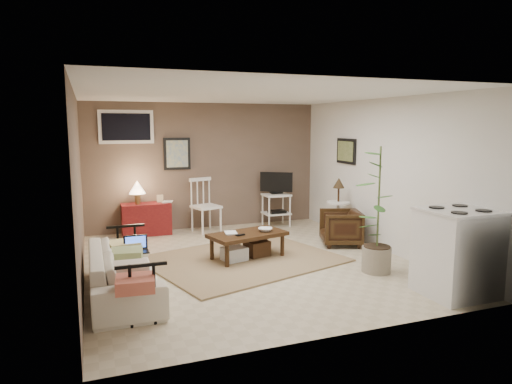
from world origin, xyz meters
name	(u,v)px	position (x,y,z in m)	size (l,w,h in m)	color
floor	(249,262)	(0.00, 0.00, 0.00)	(5.00, 5.00, 0.00)	#C1B293
art_back	(177,154)	(-0.55, 2.48, 1.45)	(0.50, 0.03, 0.60)	black
art_right	(346,151)	(2.23, 1.05, 1.52)	(0.03, 0.60, 0.45)	black
window	(126,127)	(-1.45, 2.48, 1.95)	(0.96, 0.03, 0.60)	silver
rug	(243,259)	(-0.04, 0.14, 0.01)	(2.61, 2.08, 0.03)	#8C7D51
coffee_table	(247,244)	(0.03, 0.16, 0.24)	(1.23, 0.84, 0.43)	#35220E
sofa	(123,264)	(-1.80, -0.70, 0.37)	(1.90, 0.56, 0.74)	beige
sofa_pillows	(129,262)	(-1.75, -0.92, 0.46)	(0.37, 1.81, 0.13)	beige
sofa_end_rails	(133,268)	(-1.69, -0.70, 0.32)	(0.51, 1.90, 0.64)	black
laptop	(136,247)	(-1.62, -0.38, 0.48)	(0.29, 0.21, 0.20)	black
red_console	(146,216)	(-1.19, 2.26, 0.35)	(0.87, 0.39, 1.00)	maroon
spindle_chair	(206,207)	(-0.10, 2.13, 0.47)	(0.56, 0.56, 1.00)	silver
tv_stand	(276,198)	(1.32, 2.10, 0.57)	(0.56, 0.41, 1.07)	silver
side_table	(338,201)	(1.98, 0.86, 0.66)	(0.40, 0.40, 1.07)	silver
armchair	(341,226)	(1.76, 0.40, 0.32)	(0.63, 0.59, 0.65)	black
potted_plant	(379,205)	(1.49, -1.00, 0.92)	(0.43, 0.43, 1.74)	gray
stove	(457,252)	(1.86, -2.03, 0.51)	(0.79, 0.73, 1.03)	silver
bowl	(265,224)	(0.32, 0.16, 0.51)	(0.21, 0.05, 0.21)	#35220E
book_table	(225,226)	(-0.29, 0.23, 0.52)	(0.17, 0.02, 0.24)	#35220E
book_console	(163,196)	(-0.87, 2.26, 0.70)	(0.18, 0.02, 0.24)	#35220E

